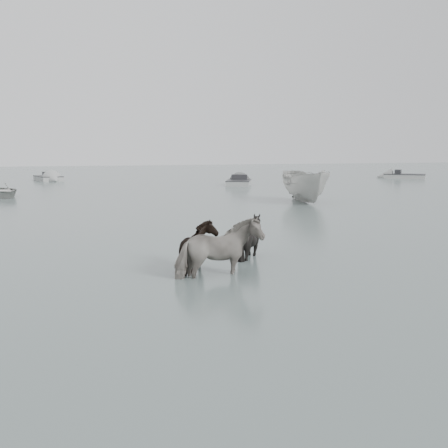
# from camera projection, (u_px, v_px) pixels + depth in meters

# --- Properties ---
(ground) EXTENTS (140.00, 140.00, 0.00)m
(ground) POSITION_uv_depth(u_px,v_px,m) (200.00, 275.00, 12.18)
(ground) COLOR slate
(ground) RESTS_ON ground
(pony_pinto) EXTENTS (2.01, 1.24, 1.58)m
(pony_pinto) POSITION_uv_depth(u_px,v_px,m) (218.00, 240.00, 11.92)
(pony_pinto) COLOR black
(pony_pinto) RESTS_ON ground
(pony_dark) EXTENTS (1.16, 1.34, 1.31)m
(pony_dark) POSITION_uv_depth(u_px,v_px,m) (200.00, 241.00, 12.63)
(pony_dark) COLOR black
(pony_dark) RESTS_ON ground
(pony_black) EXTENTS (1.40, 1.30, 1.32)m
(pony_black) POSITION_uv_depth(u_px,v_px,m) (250.00, 231.00, 14.09)
(pony_black) COLOR black
(pony_black) RESTS_ON ground
(boat_small) EXTENTS (2.22, 4.78, 1.79)m
(boat_small) POSITION_uv_depth(u_px,v_px,m) (305.00, 184.00, 27.80)
(boat_small) COLOR #B3B2AE
(boat_small) RESTS_ON ground
(skiff_port) EXTENTS (3.10, 4.60, 0.75)m
(skiff_port) POSITION_uv_depth(u_px,v_px,m) (239.00, 180.00, 39.72)
(skiff_port) COLOR gray
(skiff_port) RESTS_ON ground
(skiff_mid) EXTENTS (2.75, 4.77, 0.75)m
(skiff_mid) POSITION_uv_depth(u_px,v_px,m) (48.00, 176.00, 45.15)
(skiff_mid) COLOR gray
(skiff_mid) RESTS_ON ground
(skiff_star) EXTENTS (4.71, 4.15, 0.75)m
(skiff_star) POSITION_uv_depth(u_px,v_px,m) (405.00, 174.00, 48.38)
(skiff_star) COLOR #A6A5A1
(skiff_star) RESTS_ON ground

